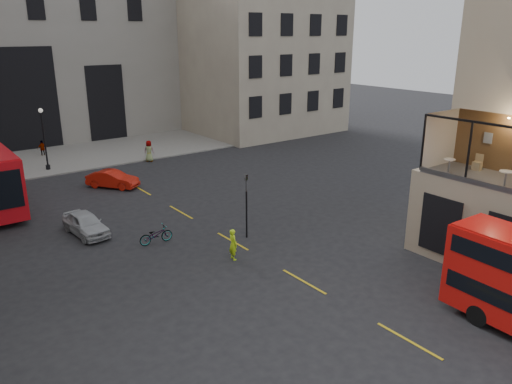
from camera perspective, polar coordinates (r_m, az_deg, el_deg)
ground at (r=22.42m, az=20.17°, el=-13.92°), size 140.00×140.00×0.00m
gateway at (r=58.83m, az=-26.52°, el=14.16°), size 35.00×10.60×18.00m
building_right at (r=61.72m, az=-0.68°, el=17.00°), size 16.60×18.60×20.00m
pavement_far at (r=50.12m, az=-23.85°, el=3.30°), size 40.00×12.00×0.12m
traffic_light_near at (r=28.21m, az=-1.10°, el=-0.66°), size 0.16×0.20×3.80m
street_lamp_b at (r=45.82m, az=-22.98°, el=5.16°), size 0.36×0.36×5.33m
car_a at (r=30.91m, az=-18.90°, el=-3.43°), size 1.91×4.05×1.34m
car_b at (r=39.52m, az=-16.07°, el=1.42°), size 3.49×3.98×1.30m
bicycle at (r=28.65m, az=-11.37°, el=-4.82°), size 1.98×0.82×1.02m
cyclist at (r=26.10m, az=-2.64°, el=-5.99°), size 0.47×0.66×1.69m
pedestrian_c at (r=51.62m, az=-23.21°, el=4.59°), size 0.92×0.42×1.55m
pedestrian_d at (r=46.67m, az=-12.13°, el=4.60°), size 1.10×1.11×1.94m
cafe_table_mid at (r=25.39m, az=26.64°, el=1.60°), size 0.61×0.61×0.77m
cafe_table_far at (r=26.93m, az=21.21°, el=3.06°), size 0.56×0.56×0.70m
cafe_chair_d at (r=28.03m, az=23.96°, el=2.81°), size 0.46×0.46×0.82m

